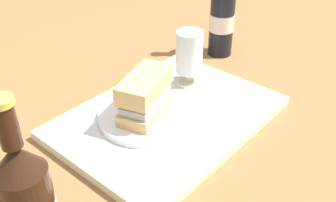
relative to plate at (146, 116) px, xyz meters
name	(u,v)px	position (x,y,z in m)	size (l,w,h in m)	color
ground_plane	(168,121)	(0.04, -0.02, -0.03)	(3.00, 3.00, 0.00)	olive
tray	(168,117)	(0.04, -0.02, -0.02)	(0.44, 0.32, 0.02)	beige
placemat	(168,113)	(0.04, -0.02, -0.01)	(0.38, 0.27, 0.00)	silver
plate	(146,116)	(0.00, 0.00, 0.00)	(0.19, 0.19, 0.01)	white
sandwich	(146,94)	(0.00, 0.00, 0.05)	(0.14, 0.10, 0.08)	tan
beer_glass	(189,55)	(0.17, 0.03, 0.06)	(0.06, 0.06, 0.12)	silver
beer_bottle	(222,17)	(0.37, 0.08, 0.08)	(0.07, 0.07, 0.27)	black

